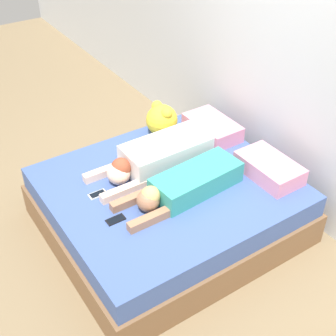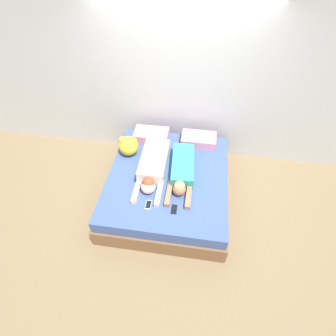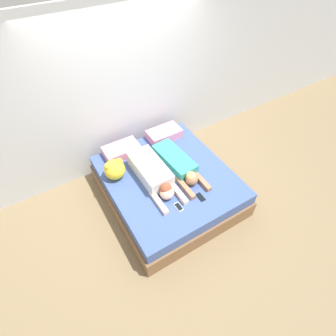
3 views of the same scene
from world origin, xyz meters
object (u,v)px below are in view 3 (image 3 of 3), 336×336
at_px(person_left, 153,174).
at_px(cell_phone_left, 179,207).
at_px(pillow_head_right, 164,134).
at_px(plush_toy, 115,169).
at_px(pillow_head_left, 122,150).
at_px(bed, 168,186).
at_px(person_right, 178,164).
at_px(cell_phone_right, 201,197).

bearing_deg(person_left, cell_phone_left, -85.66).
xyz_separation_m(pillow_head_right, plush_toy, (-1.07, -0.40, 0.08)).
xyz_separation_m(pillow_head_left, person_left, (0.17, -0.74, 0.04)).
xyz_separation_m(bed, cell_phone_left, (-0.18, -0.57, 0.26)).
bearing_deg(person_left, person_right, 0.04).
bearing_deg(person_left, bed, -8.86).
xyz_separation_m(pillow_head_left, pillow_head_right, (0.79, 0.00, 0.00)).
xyz_separation_m(bed, person_right, (0.20, 0.04, 0.34)).
relative_size(pillow_head_right, person_left, 0.51).
height_order(pillow_head_right, plush_toy, plush_toy).
xyz_separation_m(pillow_head_right, person_right, (-0.19, -0.74, 0.01)).
bearing_deg(bed, plush_toy, 150.88).
xyz_separation_m(pillow_head_left, cell_phone_left, (0.21, -1.34, -0.07)).
distance_m(cell_phone_left, cell_phone_right, 0.35).
bearing_deg(cell_phone_right, pillow_head_right, 80.60).
relative_size(pillow_head_left, person_right, 0.51).
xyz_separation_m(bed, pillow_head_right, (0.39, 0.77, 0.33)).
height_order(pillow_head_right, person_right, person_right).
height_order(person_left, plush_toy, plush_toy).
distance_m(bed, pillow_head_right, 0.93).
relative_size(person_left, plush_toy, 3.47).
bearing_deg(person_right, person_left, -179.96).
height_order(cell_phone_left, cell_phone_right, same).
bearing_deg(person_right, cell_phone_left, -122.20).
relative_size(bed, person_left, 1.80).
height_order(person_right, plush_toy, plush_toy).
distance_m(pillow_head_left, person_right, 0.95).
distance_m(pillow_head_right, plush_toy, 1.14).
height_order(person_left, cell_phone_right, person_left).
distance_m(pillow_head_left, cell_phone_right, 1.47).
height_order(pillow_head_left, plush_toy, plush_toy).
relative_size(cell_phone_left, cell_phone_right, 1.00).
height_order(pillow_head_left, person_right, person_right).
bearing_deg(pillow_head_left, person_right, -51.08).
bearing_deg(pillow_head_left, cell_phone_left, -80.92).
height_order(bed, cell_phone_right, cell_phone_right).
relative_size(pillow_head_left, pillow_head_right, 1.00).
xyz_separation_m(pillow_head_right, person_left, (-0.62, -0.74, 0.04)).
bearing_deg(pillow_head_right, cell_phone_right, -99.40).
bearing_deg(pillow_head_right, plush_toy, -159.60).
distance_m(bed, cell_phone_left, 0.65).
relative_size(bed, person_right, 1.80).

